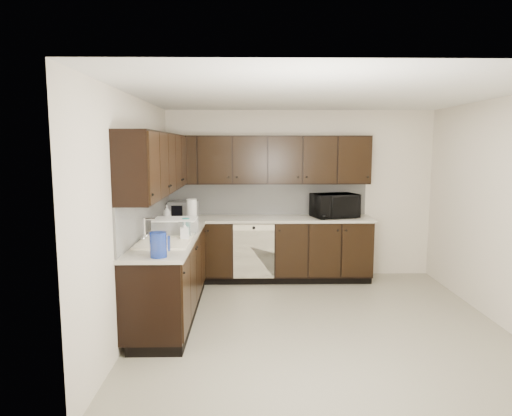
{
  "coord_description": "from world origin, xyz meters",
  "views": [
    {
      "loc": [
        -0.78,
        -4.86,
        1.96
      ],
      "look_at": [
        -0.68,
        0.6,
        1.23
      ],
      "focal_mm": 32.0,
      "sensor_mm": 36.0,
      "label": 1
    }
  ],
  "objects": [
    {
      "name": "ceiling",
      "position": [
        0.0,
        0.0,
        2.5
      ],
      "size": [
        4.0,
        4.0,
        0.0
      ],
      "primitive_type": "plane",
      "rotation": [
        3.14,
        0.0,
        0.0
      ],
      "color": "white",
      "rests_on": "wall_back"
    },
    {
      "name": "lower_cabinets",
      "position": [
        -1.01,
        1.11,
        0.41
      ],
      "size": [
        3.0,
        2.8,
        0.9
      ],
      "color": "black",
      "rests_on": "floor"
    },
    {
      "name": "dishwasher",
      "position": [
        -0.7,
        1.41,
        0.55
      ],
      "size": [
        0.58,
        0.04,
        0.78
      ],
      "color": "#F7EDCA",
      "rests_on": "lower_cabinets"
    },
    {
      "name": "soap_bottle_b",
      "position": [
        -1.84,
        1.03,
        1.07
      ],
      "size": [
        0.11,
        0.11,
        0.27
      ],
      "primitive_type": "imported",
      "rotation": [
        0.0,
        0.0,
        -0.08
      ],
      "color": "gray",
      "rests_on": "countertop"
    },
    {
      "name": "storage_bin",
      "position": [
        -1.63,
        0.41,
        1.03
      ],
      "size": [
        0.51,
        0.4,
        0.18
      ],
      "primitive_type": "cube",
      "rotation": [
        0.0,
        0.0,
        -0.13
      ],
      "color": "white",
      "rests_on": "countertop"
    },
    {
      "name": "backsplash",
      "position": [
        -1.22,
        1.32,
        1.18
      ],
      "size": [
        3.0,
        2.8,
        0.48
      ],
      "color": "#AEAFAB",
      "rests_on": "countertop"
    },
    {
      "name": "toaster_oven",
      "position": [
        -1.72,
        1.7,
        1.06
      ],
      "size": [
        0.44,
        0.38,
        0.23
      ],
      "primitive_type": "cube",
      "rotation": [
        0.0,
        0.0,
        -0.33
      ],
      "color": "silver",
      "rests_on": "countertop"
    },
    {
      "name": "blue_pitcher",
      "position": [
        -1.61,
        -0.7,
        1.06
      ],
      "size": [
        0.18,
        0.18,
        0.24
      ],
      "primitive_type": "cylinder",
      "rotation": [
        0.0,
        0.0,
        0.14
      ],
      "color": "navy",
      "rests_on": "countertop"
    },
    {
      "name": "soap_bottle_a",
      "position": [
        -1.48,
        0.09,
        1.04
      ],
      "size": [
        0.1,
        0.11,
        0.21
      ],
      "primitive_type": "imported",
      "rotation": [
        0.0,
        0.0,
        0.12
      ],
      "color": "gray",
      "rests_on": "countertop"
    },
    {
      "name": "floor",
      "position": [
        0.0,
        0.0,
        0.0
      ],
      "size": [
        4.0,
        4.0,
        0.0
      ],
      "primitive_type": "plane",
      "color": "gray",
      "rests_on": "ground"
    },
    {
      "name": "wall_left",
      "position": [
        -2.0,
        0.0,
        1.25
      ],
      "size": [
        0.02,
        4.0,
        2.5
      ],
      "primitive_type": "cube",
      "color": "beige",
      "rests_on": "floor"
    },
    {
      "name": "teal_tumbler",
      "position": [
        -1.51,
        0.39,
        1.04
      ],
      "size": [
        0.1,
        0.1,
        0.19
      ],
      "primitive_type": "cylinder",
      "rotation": [
        0.0,
        0.0,
        -0.21
      ],
      "color": "#0D928B",
      "rests_on": "countertop"
    },
    {
      "name": "microwave",
      "position": [
        0.48,
        1.67,
        1.11
      ],
      "size": [
        0.72,
        0.58,
        0.34
      ],
      "primitive_type": "imported",
      "rotation": [
        0.0,
        0.0,
        0.29
      ],
      "color": "black",
      "rests_on": "countertop"
    },
    {
      "name": "upper_cabinets",
      "position": [
        -1.1,
        1.2,
        1.77
      ],
      "size": [
        3.0,
        2.8,
        0.7
      ],
      "color": "black",
      "rests_on": "wall_back"
    },
    {
      "name": "wall_right",
      "position": [
        2.0,
        0.0,
        1.25
      ],
      "size": [
        0.02,
        4.0,
        2.5
      ],
      "primitive_type": "cube",
      "color": "beige",
      "rests_on": "floor"
    },
    {
      "name": "wall_back",
      "position": [
        0.0,
        2.0,
        1.25
      ],
      "size": [
        4.0,
        0.02,
        2.5
      ],
      "primitive_type": "cube",
      "color": "beige",
      "rests_on": "floor"
    },
    {
      "name": "paper_towel_roll",
      "position": [
        -1.55,
        1.33,
        1.1
      ],
      "size": [
        0.17,
        0.17,
        0.31
      ],
      "primitive_type": "cylinder",
      "rotation": [
        0.0,
        0.0,
        0.24
      ],
      "color": "white",
      "rests_on": "countertop"
    },
    {
      "name": "wall_front",
      "position": [
        0.0,
        -2.0,
        1.25
      ],
      "size": [
        4.0,
        0.02,
        2.5
      ],
      "primitive_type": "cube",
      "color": "beige",
      "rests_on": "floor"
    },
    {
      "name": "sink",
      "position": [
        -1.68,
        -0.01,
        0.88
      ],
      "size": [
        0.54,
        0.82,
        0.42
      ],
      "color": "#F7EDCA",
      "rests_on": "countertop"
    },
    {
      "name": "countertop",
      "position": [
        -1.01,
        1.11,
        0.92
      ],
      "size": [
        3.03,
        2.83,
        0.04
      ],
      "color": "#B5B09E",
      "rests_on": "lower_cabinets"
    }
  ]
}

